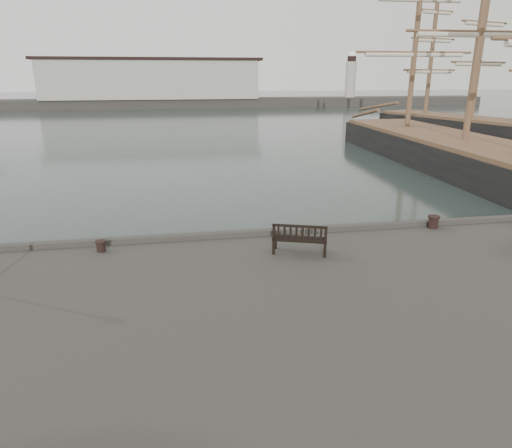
{
  "coord_description": "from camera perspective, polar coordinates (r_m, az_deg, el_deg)",
  "views": [
    {
      "loc": [
        -3.71,
        -15.28,
        7.02
      ],
      "look_at": [
        -1.09,
        -0.5,
        2.1
      ],
      "focal_mm": 32.0,
      "sensor_mm": 36.0,
      "label": 1
    }
  ],
  "objects": [
    {
      "name": "tall_ship_far",
      "position": [
        59.08,
        25.07,
        10.35
      ],
      "size": [
        11.98,
        25.39,
        21.33
      ],
      "rotation": [
        0.0,
        0.0,
        0.28
      ],
      "color": "black",
      "rests_on": "ground"
    },
    {
      "name": "tall_ship_main",
      "position": [
        38.79,
        24.34,
        7.12
      ],
      "size": [
        8.06,
        34.77,
        25.92
      ],
      "rotation": [
        0.0,
        0.0,
        -0.03
      ],
      "color": "black",
      "rests_on": "ground"
    },
    {
      "name": "breakwater",
      "position": [
        107.32,
        -10.94,
        16.37
      ],
      "size": [
        140.0,
        9.5,
        12.2
      ],
      "color": "#383530",
      "rests_on": "ground"
    },
    {
      "name": "ground",
      "position": [
        17.22,
        3.31,
        -5.94
      ],
      "size": [
        400.0,
        400.0,
        0.0
      ],
      "primitive_type": "plane",
      "color": "black",
      "rests_on": "ground"
    },
    {
      "name": "bollard_right",
      "position": [
        18.26,
        21.29,
        0.24
      ],
      "size": [
        0.59,
        0.59,
        0.47
      ],
      "primitive_type": "cylinder",
      "rotation": [
        0.0,
        0.0,
        -0.39
      ],
      "color": "black",
      "rests_on": "quay"
    },
    {
      "name": "bollard_left",
      "position": [
        15.61,
        -18.81,
        -2.63
      ],
      "size": [
        0.37,
        0.37,
        0.37
      ],
      "primitive_type": "cylinder",
      "rotation": [
        0.0,
        0.0,
        -0.08
      ],
      "color": "black",
      "rests_on": "quay"
    },
    {
      "name": "bench",
      "position": [
        14.64,
        5.48,
        -2.51
      ],
      "size": [
        1.82,
        1.13,
        0.99
      ],
      "rotation": [
        0.0,
        0.0,
        -0.34
      ],
      "color": "black",
      "rests_on": "quay"
    }
  ]
}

